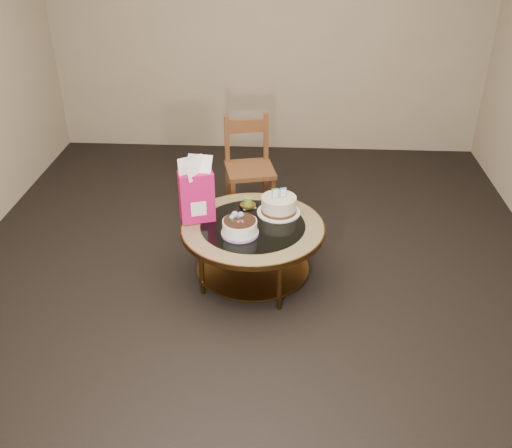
# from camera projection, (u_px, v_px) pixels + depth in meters

# --- Properties ---
(ground) EXTENTS (5.00, 5.00, 0.00)m
(ground) POSITION_uv_depth(u_px,v_px,m) (253.00, 278.00, 4.23)
(ground) COLOR black
(ground) RESTS_ON ground
(room_walls) EXTENTS (4.52, 5.02, 2.61)m
(room_walls) POSITION_uv_depth(u_px,v_px,m) (252.00, 71.00, 3.45)
(room_walls) COLOR tan
(room_walls) RESTS_ON ground
(coffee_table) EXTENTS (1.02, 1.02, 0.46)m
(coffee_table) POSITION_uv_depth(u_px,v_px,m) (253.00, 234.00, 4.04)
(coffee_table) COLOR brown
(coffee_table) RESTS_ON ground
(decorated_cake) EXTENTS (0.26, 0.26, 0.15)m
(decorated_cake) POSITION_uv_depth(u_px,v_px,m) (240.00, 228.00, 3.87)
(decorated_cake) COLOR #A389C2
(decorated_cake) RESTS_ON coffee_table
(cream_cake) EXTENTS (0.32, 0.32, 0.20)m
(cream_cake) POSITION_uv_depth(u_px,v_px,m) (279.00, 205.00, 4.12)
(cream_cake) COLOR white
(cream_cake) RESTS_ON coffee_table
(gift_bag) EXTENTS (0.27, 0.22, 0.47)m
(gift_bag) POSITION_uv_depth(u_px,v_px,m) (196.00, 190.00, 3.95)
(gift_bag) COLOR #CA135D
(gift_bag) RESTS_ON coffee_table
(pillar_candle) EXTENTS (0.13, 0.13, 0.09)m
(pillar_candle) POSITION_uv_depth(u_px,v_px,m) (248.00, 203.00, 4.21)
(pillar_candle) COLOR #CCB254
(pillar_candle) RESTS_ON coffee_table
(dining_chair) EXTENTS (0.48, 0.48, 0.86)m
(dining_chair) POSITION_uv_depth(u_px,v_px,m) (249.00, 167.00, 4.88)
(dining_chair) COLOR brown
(dining_chair) RESTS_ON ground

